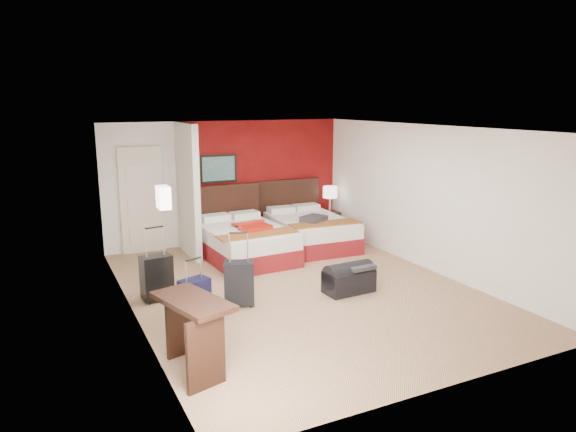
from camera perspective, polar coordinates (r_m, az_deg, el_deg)
ground at (r=8.37m, az=1.17°, el=-7.89°), size 6.50×6.50×0.00m
room_walls at (r=8.84m, az=-11.19°, el=1.42°), size 5.02×6.52×2.50m
red_accent_panel at (r=11.22m, az=-2.93°, el=3.90°), size 3.50×0.04×2.50m
partition_wall at (r=10.07m, az=-10.73°, el=2.73°), size 0.12×1.20×2.50m
entry_door at (r=10.52m, az=-15.48°, el=1.65°), size 0.82×0.06×2.05m
bed_left at (r=9.88m, az=-4.66°, el=-2.94°), size 1.49×2.06×0.60m
bed_right at (r=10.70m, az=2.46°, el=-1.76°), size 1.45×2.00×0.58m
red_suitcase_open at (r=9.74m, az=-3.93°, el=-1.05°), size 0.62×0.79×0.09m
jacket_bundle at (r=10.31m, az=2.79°, el=-0.31°), size 0.58×0.54×0.11m
nightstand at (r=11.69m, az=4.51°, el=-0.75°), size 0.38×0.38×0.51m
table_lamp at (r=11.58m, az=4.56°, el=1.83°), size 0.35×0.35×0.56m
suitcase_black at (r=8.06m, az=-13.96°, el=-6.62°), size 0.47×0.33×0.65m
suitcase_charcoal at (r=7.67m, az=-5.27°, el=-7.40°), size 0.49×0.40×0.62m
suitcase_navy at (r=7.27m, az=-10.02°, el=-9.00°), size 0.45×0.36×0.55m
duffel_bag at (r=8.24m, az=6.57°, el=-6.89°), size 0.78×0.44×0.38m
jacket_draped at (r=8.21m, az=7.69°, el=-5.37°), size 0.43×0.37×0.06m
desk at (r=5.95m, az=-10.12°, el=-12.49°), size 0.76×1.09×0.83m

